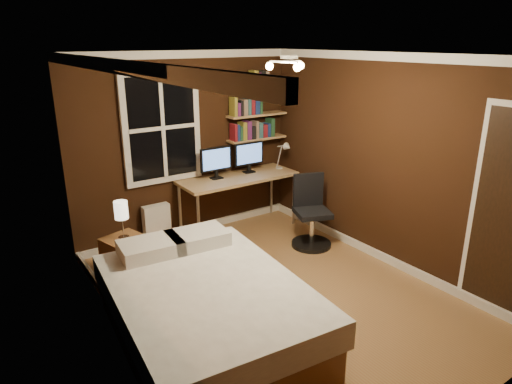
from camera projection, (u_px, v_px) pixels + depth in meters
floor at (278, 295)px, 4.94m from camera, size 4.20×4.20×0.00m
wall_back at (186, 146)px, 6.19m from camera, size 3.20×0.04×2.50m
wall_left at (123, 219)px, 3.69m from camera, size 0.04×4.20×2.50m
wall_right at (388, 162)px, 5.40m from camera, size 0.04×4.20×2.50m
ceiling at (282, 55)px, 4.15m from camera, size 3.20×4.20×0.02m
window at (162, 128)px, 5.88m from camera, size 1.06×0.06×1.46m
ceiling_fixture at (289, 66)px, 4.10m from camera, size 0.44×0.44×0.18m
bookshelf_lower at (257, 139)px, 6.67m from camera, size 0.92×0.22×0.03m
books_row_lower at (257, 130)px, 6.63m from camera, size 0.66×0.16×0.23m
bookshelf_middle at (257, 115)px, 6.56m from camera, size 0.92×0.22×0.03m
books_row_middle at (257, 106)px, 6.52m from camera, size 0.48×0.16×0.23m
bookshelf_upper at (257, 90)px, 6.45m from camera, size 0.92×0.22×0.03m
books_row_upper at (257, 81)px, 6.41m from camera, size 0.54×0.16×0.23m
bed at (207, 309)px, 4.12m from camera, size 1.73×2.27×0.73m
nightstand at (126, 259)px, 5.18m from camera, size 0.52×0.52×0.52m
bedside_lamp at (122, 220)px, 5.03m from camera, size 0.15×0.15×0.44m
radiator at (157, 224)px, 6.13m from camera, size 0.36×0.13×0.54m
desk at (238, 180)px, 6.41m from camera, size 1.69×0.64×0.81m
monitor_left at (216, 163)px, 6.23m from camera, size 0.47×0.12×0.44m
monitor_right at (249, 158)px, 6.52m from camera, size 0.47×0.12×0.44m
desk_lamp at (283, 155)px, 6.65m from camera, size 0.14×0.32×0.44m
office_chair at (311, 219)px, 6.05m from camera, size 0.56×0.56×0.96m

